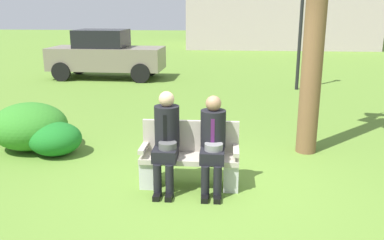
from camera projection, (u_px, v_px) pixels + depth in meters
The scene contains 8 objects.
ground_plane at pixel (209, 188), 5.70m from camera, with size 80.00×80.00×0.00m, color olive.
park_bench at pixel (190, 158), 5.70m from camera, with size 1.35×0.44×0.90m.
seated_man_left at pixel (166, 136), 5.52m from camera, with size 0.34×0.72×1.34m.
seated_man_right at pixel (213, 139), 5.47m from camera, with size 0.34×0.72×1.29m.
shrub_near_bench at pixel (30, 126), 7.17m from camera, with size 1.32×1.21×0.82m, color #327F26.
shrub_mid_lawn at pixel (55, 139), 6.92m from camera, with size 0.89×0.82×0.56m, color #1B6D21.
parked_car_near at pixel (106, 54), 14.30m from camera, with size 3.94×1.79×1.68m.
street_lamp at pixel (302, 9), 11.91m from camera, with size 0.24×0.24×3.88m.
Camera 1 is at (0.22, -5.25, 2.42)m, focal length 38.47 mm.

